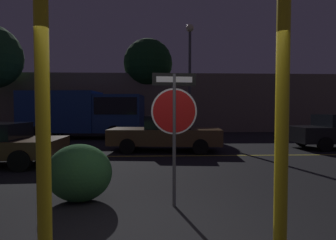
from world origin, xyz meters
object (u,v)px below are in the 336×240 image
at_px(stop_sign, 174,113).
at_px(delivery_truck, 86,112).
at_px(yellow_pole_right, 282,137).
at_px(tree_1, 148,64).
at_px(yellow_pole_left, 43,136).
at_px(passing_car_3, 166,133).
at_px(street_lamp, 190,65).
at_px(hedge_bush_2, 79,173).

height_order(stop_sign, delivery_truck, delivery_truck).
bearing_deg(yellow_pole_right, tree_1, 96.46).
distance_m(yellow_pole_left, passing_car_3, 8.35).
xyz_separation_m(yellow_pole_right, delivery_truck, (-5.55, 13.19, 0.16)).
distance_m(stop_sign, street_lamp, 11.05).
distance_m(stop_sign, delivery_truck, 12.16).
xyz_separation_m(stop_sign, passing_car_3, (0.05, 6.24, -0.92)).
bearing_deg(stop_sign, tree_1, 89.41).
bearing_deg(hedge_bush_2, street_lamp, 72.13).
bearing_deg(stop_sign, hedge_bush_2, 165.77).
xyz_separation_m(hedge_bush_2, passing_car_3, (1.79, 5.93, 0.19)).
bearing_deg(yellow_pole_right, yellow_pole_left, -179.10).
height_order(hedge_bush_2, tree_1, tree_1).
bearing_deg(passing_car_3, stop_sign, -175.26).
bearing_deg(street_lamp, stop_sign, -98.47).
xyz_separation_m(yellow_pole_left, passing_car_3, (1.47, 8.19, -0.72)).
distance_m(stop_sign, yellow_pole_left, 2.42).
bearing_deg(delivery_truck, stop_sign, 26.06).
height_order(hedge_bush_2, passing_car_3, passing_car_3).
relative_size(hedge_bush_2, street_lamp, 0.18).
bearing_deg(hedge_bush_2, stop_sign, -9.96).
bearing_deg(stop_sign, passing_car_3, 85.31).
height_order(yellow_pole_right, delivery_truck, yellow_pole_right).
distance_m(stop_sign, hedge_bush_2, 2.09).
bearing_deg(hedge_bush_2, yellow_pole_left, -81.83).
xyz_separation_m(stop_sign, street_lamp, (1.58, 10.61, 2.64)).
relative_size(stop_sign, hedge_bush_2, 1.96).
xyz_separation_m(stop_sign, yellow_pole_left, (-1.42, -1.95, -0.20)).
xyz_separation_m(passing_car_3, tree_1, (-1.07, 9.63, 4.55)).
bearing_deg(passing_car_3, yellow_pole_left, 175.02).
height_order(stop_sign, tree_1, tree_1).
distance_m(passing_car_3, street_lamp, 5.84).
distance_m(delivery_truck, tree_1, 6.88).
relative_size(yellow_pole_left, yellow_pole_right, 1.02).
relative_size(passing_car_3, tree_1, 0.66).
bearing_deg(tree_1, street_lamp, -63.71).
distance_m(hedge_bush_2, passing_car_3, 6.20).
bearing_deg(tree_1, stop_sign, -86.33).
distance_m(yellow_pole_left, yellow_pole_right, 2.41).
height_order(yellow_pole_right, passing_car_3, yellow_pole_right).
xyz_separation_m(passing_car_3, delivery_truck, (-4.60, 5.03, 0.85)).
bearing_deg(tree_1, hedge_bush_2, -92.67).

